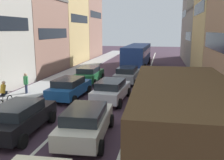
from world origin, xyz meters
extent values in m
cube|color=#A3A3A3|center=(-6.70, 20.00, 0.07)|extent=(2.60, 64.00, 0.14)
cube|color=silver|center=(-1.70, 20.00, 0.01)|extent=(0.16, 60.00, 0.01)
cube|color=silver|center=(1.70, 20.00, 0.01)|extent=(0.16, 60.00, 0.01)
cube|color=black|center=(-8.48, 13.20, 5.29)|extent=(0.02, 7.04, 1.10)
cube|color=#936B5B|center=(-12.00, 22.00, 4.03)|extent=(7.00, 8.70, 8.06)
cube|color=black|center=(-8.48, 22.00, 4.43)|extent=(0.02, 7.04, 1.10)
cube|color=tan|center=(-12.00, 30.80, 5.77)|extent=(7.00, 8.70, 11.54)
cube|color=black|center=(-8.48, 30.80, 6.35)|extent=(0.02, 7.04, 1.10)
cube|color=#936B5B|center=(-12.00, 39.60, 6.72)|extent=(7.00, 8.70, 13.44)
cube|color=black|center=(-8.48, 39.60, 7.39)|extent=(0.02, 7.04, 1.10)
cube|color=gray|center=(9.90, 39.60, 6.67)|extent=(7.00, 8.70, 13.35)
cube|color=black|center=(6.38, 39.60, 7.34)|extent=(0.02, 7.04, 1.10)
cube|color=gray|center=(9.90, 30.80, 3.65)|extent=(7.00, 8.70, 7.29)
cube|color=black|center=(6.38, 30.80, 4.01)|extent=(0.02, 7.04, 1.10)
cube|color=#66605B|center=(9.90, 30.80, 7.44)|extent=(7.20, 8.70, 0.30)
cube|color=black|center=(6.38, 22.00, 6.82)|extent=(0.02, 7.04, 1.10)
cube|color=black|center=(6.39, 13.20, 4.11)|extent=(0.02, 7.04, 1.10)
cube|color=#B7B29E|center=(3.61, 6.33, 1.43)|extent=(2.48, 2.48, 1.90)
cube|color=black|center=(3.57, 7.54, 1.81)|extent=(2.02, 0.10, 0.70)
cube|color=#51381E|center=(3.73, 2.57, 2.18)|extent=(2.58, 5.52, 2.80)
cube|color=white|center=(2.52, 2.53, 2.46)|extent=(0.17, 4.48, 0.90)
cylinder|color=black|center=(2.40, 6.37, 0.48)|extent=(0.33, 0.97, 0.96)
cylinder|color=black|center=(4.80, 6.45, 0.48)|extent=(0.33, 0.97, 0.96)
cube|color=beige|center=(-0.06, 6.53, 0.67)|extent=(2.06, 4.40, 0.70)
cube|color=#1E2328|center=(-0.05, 6.33, 1.23)|extent=(1.73, 2.50, 0.52)
cylinder|color=black|center=(-1.07, 7.93, 0.32)|extent=(0.26, 0.65, 0.64)
cylinder|color=black|center=(0.76, 8.05, 0.32)|extent=(0.26, 0.65, 0.64)
cylinder|color=black|center=(-0.89, 5.02, 0.32)|extent=(0.26, 0.65, 0.64)
cylinder|color=black|center=(0.94, 5.13, 0.32)|extent=(0.26, 0.65, 0.64)
cube|color=black|center=(-3.30, 6.47, 0.67)|extent=(1.88, 4.33, 0.70)
cube|color=#1E2328|center=(-3.29, 6.27, 1.23)|extent=(1.63, 2.44, 0.52)
cylinder|color=black|center=(-4.24, 7.92, 0.32)|extent=(0.23, 0.64, 0.64)
cylinder|color=black|center=(-2.40, 7.95, 0.32)|extent=(0.23, 0.64, 0.64)
cylinder|color=black|center=(-2.35, 5.03, 0.32)|extent=(0.23, 0.64, 0.64)
cube|color=silver|center=(-0.15, 12.56, 0.67)|extent=(2.05, 4.40, 0.70)
cube|color=#1E2328|center=(-0.17, 12.36, 1.23)|extent=(1.72, 2.50, 0.52)
cylinder|color=black|center=(-0.98, 14.08, 0.32)|extent=(0.26, 0.65, 0.64)
cylinder|color=black|center=(0.85, 13.97, 0.32)|extent=(0.26, 0.65, 0.64)
cylinder|color=black|center=(-1.16, 11.16, 0.32)|extent=(0.26, 0.65, 0.64)
cylinder|color=black|center=(0.68, 11.05, 0.32)|extent=(0.26, 0.65, 0.64)
cube|color=#194C8C|center=(-3.22, 12.67, 0.67)|extent=(1.97, 4.37, 0.70)
cube|color=#1E2328|center=(-3.23, 12.47, 1.23)|extent=(1.68, 2.47, 0.52)
cylinder|color=black|center=(-4.08, 14.17, 0.32)|extent=(0.25, 0.65, 0.64)
cylinder|color=black|center=(-2.24, 14.10, 0.32)|extent=(0.25, 0.65, 0.64)
cylinder|color=black|center=(-4.20, 11.25, 0.32)|extent=(0.25, 0.65, 0.64)
cylinder|color=black|center=(-2.36, 11.17, 0.32)|extent=(0.25, 0.65, 0.64)
cube|color=gray|center=(0.08, 18.74, 0.67)|extent=(1.99, 4.37, 0.70)
cube|color=#1E2328|center=(0.07, 18.54, 1.23)|extent=(1.69, 2.47, 0.52)
cylinder|color=black|center=(-0.77, 20.24, 0.32)|extent=(0.25, 0.65, 0.64)
cylinder|color=black|center=(1.06, 20.16, 0.32)|extent=(0.25, 0.65, 0.64)
cylinder|color=black|center=(-0.90, 17.32, 0.32)|extent=(0.25, 0.65, 0.64)
cylinder|color=black|center=(0.94, 17.24, 0.32)|extent=(0.25, 0.65, 0.64)
cube|color=#19592D|center=(-3.40, 18.08, 0.67)|extent=(1.83, 4.31, 0.70)
cube|color=#1E2328|center=(-3.40, 17.88, 1.23)|extent=(1.60, 2.42, 0.52)
cylinder|color=black|center=(-4.33, 19.53, 0.32)|extent=(0.22, 0.64, 0.64)
cylinder|color=black|center=(-2.49, 19.54, 0.32)|extent=(0.22, 0.64, 0.64)
cylinder|color=black|center=(-4.31, 16.61, 0.32)|extent=(0.22, 0.64, 0.64)
cylinder|color=black|center=(-2.47, 16.62, 0.32)|extent=(0.22, 0.64, 0.64)
cube|color=#A51E1E|center=(3.39, 10.77, 0.67)|extent=(1.87, 4.33, 0.70)
cube|color=#1E2328|center=(3.39, 10.57, 1.23)|extent=(1.62, 2.43, 0.52)
cylinder|color=black|center=(2.45, 12.22, 0.32)|extent=(0.23, 0.64, 0.64)
cylinder|color=black|center=(4.29, 12.24, 0.32)|extent=(0.23, 0.64, 0.64)
cylinder|color=black|center=(2.49, 9.29, 0.32)|extent=(0.23, 0.64, 0.64)
cylinder|color=black|center=(4.33, 9.32, 0.32)|extent=(0.23, 0.64, 0.64)
cube|color=#759EB7|center=(3.42, 16.38, 0.67)|extent=(2.07, 4.41, 0.70)
cube|color=#1E2328|center=(3.41, 16.19, 1.23)|extent=(1.74, 2.50, 0.52)
cylinder|color=black|center=(2.59, 17.90, 0.32)|extent=(0.26, 0.65, 0.64)
cylinder|color=black|center=(4.43, 17.78, 0.32)|extent=(0.26, 0.65, 0.64)
cylinder|color=black|center=(2.41, 14.99, 0.32)|extent=(0.26, 0.65, 0.64)
cylinder|color=black|center=(4.24, 14.87, 0.32)|extent=(0.26, 0.65, 0.64)
cube|color=navy|center=(0.03, 28.02, 1.70)|extent=(2.78, 10.56, 2.40)
cube|color=black|center=(0.03, 28.02, 2.06)|extent=(2.79, 9.93, 0.70)
cylinder|color=black|center=(-1.12, 31.83, 0.50)|extent=(0.33, 1.01, 1.00)
cylinder|color=black|center=(1.38, 31.77, 0.50)|extent=(0.33, 1.01, 1.00)
cylinder|color=black|center=(-1.30, 24.91, 0.50)|extent=(0.33, 1.01, 1.00)
cylinder|color=black|center=(1.20, 24.84, 0.50)|extent=(0.33, 1.01, 1.00)
torus|color=black|center=(-6.45, 10.28, 0.34)|extent=(0.10, 0.68, 0.68)
torus|color=black|center=(-6.39, 9.23, 0.34)|extent=(0.10, 0.68, 0.68)
cylinder|color=black|center=(-6.42, 9.75, 0.84)|extent=(0.11, 0.95, 0.05)
cylinder|color=black|center=(-6.41, 9.55, 0.62)|extent=(0.04, 0.04, 0.55)
cylinder|color=black|center=(-6.44, 10.17, 0.97)|extent=(0.50, 0.07, 0.04)
cylinder|color=#232833|center=(-6.49, 9.70, 0.91)|extent=(0.17, 0.45, 0.30)
cylinder|color=#232833|center=(-6.33, 9.71, 0.91)|extent=(0.17, 0.45, 0.30)
cylinder|color=gold|center=(-6.41, 9.65, 1.24)|extent=(0.33, 0.47, 0.62)
sphere|color=tan|center=(-6.42, 9.77, 1.61)|extent=(0.22, 0.22, 0.22)
cylinder|color=#262D47|center=(-6.81, 12.96, 0.41)|extent=(0.16, 0.16, 0.82)
cylinder|color=#262D47|center=(-6.74, 12.79, 0.41)|extent=(0.16, 0.16, 0.82)
cylinder|color=#338C4C|center=(-6.78, 12.87, 1.12)|extent=(0.34, 0.34, 0.60)
sphere|color=tan|center=(-6.78, 12.87, 1.54)|extent=(0.24, 0.24, 0.24)
cylinder|color=#338C4C|center=(-6.85, 13.08, 1.15)|extent=(0.10, 0.10, 0.55)
cylinder|color=#338C4C|center=(-6.70, 12.67, 1.15)|extent=(0.10, 0.10, 0.55)
camera|label=1|loc=(3.17, -3.44, 4.83)|focal=39.40mm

